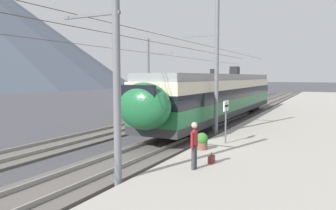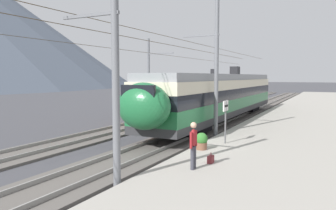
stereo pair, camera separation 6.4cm
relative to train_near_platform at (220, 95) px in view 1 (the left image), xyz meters
The scene contains 13 objects.
ground_plane 10.30m from the train_near_platform, behind, with size 400.00×400.00×0.00m, color #424247.
platform_slab 12.03m from the train_near_platform, 146.91° to the right, with size 120.00×8.54×0.39m, color #A39E93.
track_near 10.17m from the train_near_platform, behind, with size 120.00×3.00×0.28m.
track_far 11.28m from the train_near_platform, 153.80° to the left, with size 120.00×3.00×0.28m.
train_near_platform is the anchor object (origin of this frame).
train_far_track 9.97m from the train_near_platform, 29.36° to the left, with size 24.03×2.89×4.27m.
catenary_mast_west 16.54m from the train_near_platform, behind, with size 45.95×2.23×7.78m.
catenary_mast_mid 7.31m from the train_near_platform, 165.07° to the right, with size 45.95×2.23×8.49m.
catenary_mast_far_side 7.33m from the train_near_platform, 80.49° to the left, with size 45.95×2.68×7.11m.
platform_sign 9.82m from the train_near_platform, 160.46° to the right, with size 0.70×0.08×2.10m.
passenger_walking 14.59m from the train_near_platform, 165.61° to the right, with size 0.53×0.22×1.69m.
handbag_beside_passenger 13.73m from the train_near_platform, 163.39° to the right, with size 0.32×0.18×0.41m.
potted_plant_platform_edge 11.46m from the train_near_platform, 166.08° to the right, with size 0.55×0.55×0.76m.
Camera 1 is at (-14.62, -6.37, 3.69)m, focal length 34.61 mm.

